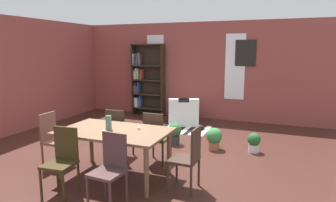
{
  "coord_description": "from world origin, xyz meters",
  "views": [
    {
      "loc": [
        2.58,
        -4.74,
        2.05
      ],
      "look_at": [
        0.14,
        1.38,
        0.9
      ],
      "focal_mm": 31.79,
      "sensor_mm": 36.0,
      "label": 1
    }
  ],
  "objects_px": {
    "bookshelf_tall": "(146,80)",
    "potted_plant_corner": "(214,138)",
    "dining_table": "(114,135)",
    "potted_plant_by_shelf": "(254,142)",
    "dining_chair_near_right": "(110,167)",
    "dining_chair_head_left": "(54,138)",
    "vase_on_table": "(109,123)",
    "dining_chair_near_left": "(62,159)",
    "potted_plant_window": "(175,132)",
    "dining_chair_far_right": "(156,136)",
    "dining_chair_far_left": "(118,132)",
    "dining_chair_head_right": "(188,156)",
    "armchair_white": "(184,114)"
  },
  "relations": [
    {
      "from": "dining_chair_near_right",
      "to": "potted_plant_corner",
      "type": "bearing_deg",
      "value": 73.48
    },
    {
      "from": "dining_table",
      "to": "dining_chair_head_left",
      "type": "xyz_separation_m",
      "value": [
        -1.24,
        -0.0,
        -0.18
      ]
    },
    {
      "from": "dining_table",
      "to": "potted_plant_window",
      "type": "height_order",
      "value": "dining_table"
    },
    {
      "from": "dining_chair_far_right",
      "to": "potted_plant_corner",
      "type": "height_order",
      "value": "dining_chair_far_right"
    },
    {
      "from": "dining_chair_near_left",
      "to": "armchair_white",
      "type": "xyz_separation_m",
      "value": [
        0.32,
        4.43,
        -0.23
      ]
    },
    {
      "from": "dining_table",
      "to": "dining_chair_head_left",
      "type": "relative_size",
      "value": 1.83
    },
    {
      "from": "dining_chair_far_left",
      "to": "dining_chair_head_left",
      "type": "distance_m",
      "value": 1.14
    },
    {
      "from": "bookshelf_tall",
      "to": "dining_chair_far_right",
      "type": "bearing_deg",
      "value": -61.65
    },
    {
      "from": "dining_chair_head_right",
      "to": "bookshelf_tall",
      "type": "xyz_separation_m",
      "value": [
        -2.82,
        4.4,
        0.59
      ]
    },
    {
      "from": "dining_chair_head_left",
      "to": "potted_plant_window",
      "type": "relative_size",
      "value": 2.03
    },
    {
      "from": "vase_on_table",
      "to": "potted_plant_window",
      "type": "relative_size",
      "value": 0.48
    },
    {
      "from": "dining_table",
      "to": "potted_plant_by_shelf",
      "type": "xyz_separation_m",
      "value": [
        1.97,
        2.03,
        -0.48
      ]
    },
    {
      "from": "dining_chair_near_right",
      "to": "dining_chair_head_right",
      "type": "xyz_separation_m",
      "value": [
        0.85,
        0.75,
        0.0
      ]
    },
    {
      "from": "dining_table",
      "to": "dining_chair_near_left",
      "type": "relative_size",
      "value": 1.83
    },
    {
      "from": "dining_chair_near_left",
      "to": "potted_plant_by_shelf",
      "type": "relative_size",
      "value": 2.41
    },
    {
      "from": "dining_chair_near_right",
      "to": "dining_chair_far_right",
      "type": "relative_size",
      "value": 1.0
    },
    {
      "from": "dining_table",
      "to": "vase_on_table",
      "type": "bearing_deg",
      "value": 180.0
    },
    {
      "from": "dining_chair_far_left",
      "to": "dining_chair_head_right",
      "type": "relative_size",
      "value": 1.0
    },
    {
      "from": "vase_on_table",
      "to": "dining_chair_near_left",
      "type": "relative_size",
      "value": 0.24
    },
    {
      "from": "dining_table",
      "to": "dining_chair_head_left",
      "type": "height_order",
      "value": "dining_chair_head_left"
    },
    {
      "from": "bookshelf_tall",
      "to": "potted_plant_corner",
      "type": "relative_size",
      "value": 4.89
    },
    {
      "from": "dining_table",
      "to": "vase_on_table",
      "type": "relative_size",
      "value": 7.69
    },
    {
      "from": "dining_chair_far_left",
      "to": "dining_chair_far_right",
      "type": "bearing_deg",
      "value": -0.0
    },
    {
      "from": "dining_chair_near_right",
      "to": "bookshelf_tall",
      "type": "xyz_separation_m",
      "value": [
        -1.97,
        5.15,
        0.59
      ]
    },
    {
      "from": "potted_plant_window",
      "to": "dining_table",
      "type": "bearing_deg",
      "value": -99.2
    },
    {
      "from": "dining_chair_head_right",
      "to": "dining_chair_far_right",
      "type": "xyz_separation_m",
      "value": [
        -0.85,
        0.76,
        0.0
      ]
    },
    {
      "from": "dining_chair_near_right",
      "to": "potted_plant_corner",
      "type": "distance_m",
      "value": 2.79
    },
    {
      "from": "dining_chair_far_right",
      "to": "dining_chair_far_left",
      "type": "bearing_deg",
      "value": 180.0
    },
    {
      "from": "dining_chair_head_right",
      "to": "potted_plant_corner",
      "type": "distance_m",
      "value": 1.93
    },
    {
      "from": "vase_on_table",
      "to": "dining_chair_near_left",
      "type": "distance_m",
      "value": 0.9
    },
    {
      "from": "bookshelf_tall",
      "to": "potted_plant_by_shelf",
      "type": "xyz_separation_m",
      "value": [
        3.55,
        -2.37,
        -0.9
      ]
    },
    {
      "from": "dining_chair_head_right",
      "to": "dining_chair_far_right",
      "type": "height_order",
      "value": "same"
    },
    {
      "from": "dining_table",
      "to": "dining_chair_near_left",
      "type": "distance_m",
      "value": 0.87
    },
    {
      "from": "dining_chair_near_right",
      "to": "dining_chair_head_left",
      "type": "distance_m",
      "value": 1.8
    },
    {
      "from": "potted_plant_window",
      "to": "potted_plant_corner",
      "type": "bearing_deg",
      "value": -0.61
    },
    {
      "from": "dining_chair_near_left",
      "to": "potted_plant_window",
      "type": "xyz_separation_m",
      "value": [
        0.71,
        2.68,
        -0.25
      ]
    },
    {
      "from": "dining_table",
      "to": "potted_plant_window",
      "type": "distance_m",
      "value": 1.99
    },
    {
      "from": "dining_chair_far_left",
      "to": "potted_plant_window",
      "type": "xyz_separation_m",
      "value": [
        0.7,
        1.17,
        -0.25
      ]
    },
    {
      "from": "dining_chair_near_right",
      "to": "armchair_white",
      "type": "relative_size",
      "value": 0.93
    },
    {
      "from": "bookshelf_tall",
      "to": "dining_chair_head_left",
      "type": "bearing_deg",
      "value": -85.67
    },
    {
      "from": "dining_chair_head_right",
      "to": "bookshelf_tall",
      "type": "distance_m",
      "value": 5.26
    },
    {
      "from": "armchair_white",
      "to": "potted_plant_corner",
      "type": "bearing_deg",
      "value": -54.36
    },
    {
      "from": "dining_table",
      "to": "potted_plant_by_shelf",
      "type": "bearing_deg",
      "value": 45.81
    },
    {
      "from": "bookshelf_tall",
      "to": "armchair_white",
      "type": "xyz_separation_m",
      "value": [
        1.5,
        -0.72,
        -0.83
      ]
    },
    {
      "from": "dining_table",
      "to": "armchair_white",
      "type": "bearing_deg",
      "value": 91.23
    },
    {
      "from": "vase_on_table",
      "to": "armchair_white",
      "type": "bearing_deg",
      "value": 89.7
    },
    {
      "from": "dining_chair_near_left",
      "to": "potted_plant_by_shelf",
      "type": "height_order",
      "value": "dining_chair_near_left"
    },
    {
      "from": "dining_table",
      "to": "dining_chair_far_right",
      "type": "relative_size",
      "value": 1.83
    },
    {
      "from": "potted_plant_window",
      "to": "potted_plant_by_shelf",
      "type": "bearing_deg",
      "value": 3.71
    },
    {
      "from": "dining_table",
      "to": "potted_plant_window",
      "type": "xyz_separation_m",
      "value": [
        0.31,
        1.92,
        -0.43
      ]
    }
  ]
}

